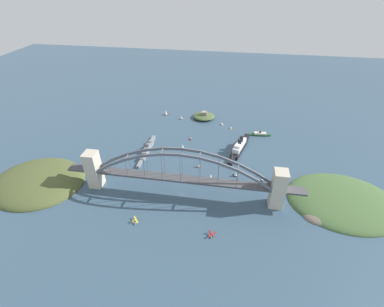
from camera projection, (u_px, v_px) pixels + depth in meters
The scene contains 22 objects.
ground_plane at pixel (182, 194), 338.90m from camera, with size 1400.00×1400.00×0.00m, color #385166.
harbor_arch_bridge at pixel (182, 178), 323.00m from camera, with size 291.68×17.21×67.20m.
headland_west_shore at pixel (37, 183), 355.88m from camera, with size 122.48×106.99×26.89m.
headland_east_shore at pixel (342, 202), 327.29m from camera, with size 134.03×107.03×19.13m.
ocean_liner at pixel (239, 147), 415.91m from camera, with size 32.95×88.73×21.45m.
naval_cruiser at pixel (147, 150), 415.35m from camera, with size 9.29×85.65×16.59m.
harbor_ferry_steamer at pixel (260, 134), 456.29m from camera, with size 36.64×9.30×7.31m.
fort_island_mid_harbor at pixel (204, 116), 506.39m from camera, with size 40.75×35.76×14.25m.
seaplane_taxiing_near_bridge at pixel (211, 234), 285.63m from camera, with size 8.97×8.93×4.79m.
seaplane_second_in_formation at pixel (135, 220), 301.46m from camera, with size 9.14×10.37×4.73m.
small_boat_0 at pixel (122, 169), 378.90m from camera, with size 3.66×10.11×2.29m.
small_boat_1 at pixel (199, 165), 382.59m from camera, with size 6.26×5.61×7.45m.
small_boat_2 at pixel (181, 117), 503.18m from camera, with size 5.36×7.56×8.30m.
small_boat_3 at pixel (190, 139), 446.15m from camera, with size 3.73×8.59×2.49m.
small_boat_4 at pixel (231, 128), 475.18m from camera, with size 2.65×9.76×1.79m.
small_boat_5 at pixel (210, 177), 359.67m from camera, with size 8.48×8.96×10.86m.
small_boat_6 at pixel (166, 112), 517.54m from camera, with size 9.73×7.31×10.31m.
small_boat_7 at pixel (235, 174), 366.08m from camera, with size 6.53×6.55×8.35m.
small_boat_8 at pixel (263, 180), 360.44m from camera, with size 8.95×11.51×2.05m.
small_boat_9 at pixel (222, 124), 487.06m from camera, with size 5.54×8.49×2.35m.
small_boat_10 at pixel (182, 146), 420.56m from camera, with size 9.25×5.52×10.28m.
channel_marker_buoy at pixel (212, 177), 365.53m from camera, with size 2.20×2.20×2.75m.
Camera 1 is at (51.79, -242.17, 237.43)m, focal length 24.95 mm.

